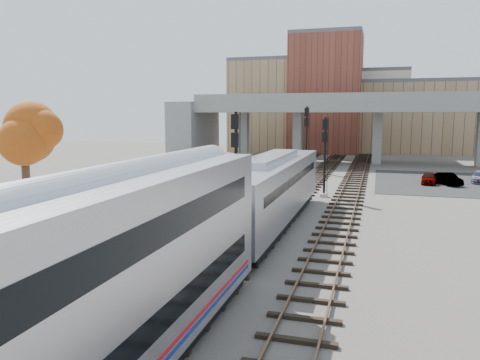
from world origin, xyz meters
The scene contains 14 objects.
ground centered at (0.00, 0.00, 0.00)m, with size 160.00×160.00×0.00m, color #47423D.
platform centered at (-7.25, 0.00, 0.17)m, with size 4.50×60.00×0.35m, color #9E9E99.
yellow_strip centered at (-5.35, 0.00, 0.35)m, with size 0.70×60.00×0.01m, color yellow.
tracks centered at (0.93, 12.50, 0.08)m, with size 10.70×95.00×0.25m.
overpass centered at (4.92, 45.00, 5.81)m, with size 54.00×12.00×9.50m.
buildings_far centered at (1.26, 66.57, 7.88)m, with size 43.00×21.00×20.60m.
parking_lot centered at (14.00, 28.00, 0.02)m, with size 14.00×18.00×0.04m, color black.
locomotive centered at (1.00, 5.37, 2.28)m, with size 3.02×19.05×4.10m.
signal_mast_near centered at (-1.10, 4.97, 3.41)m, with size 0.60×0.64×6.92m.
signal_mast_mid centered at (3.00, 16.39, 3.12)m, with size 0.60×0.64×6.50m.
signal_mast_far centered at (-1.10, 33.85, 3.91)m, with size 0.60×0.64×7.67m.
tree centered at (-11.49, -0.74, 5.82)m, with size 3.60×3.60×7.85m.
car_a centered at (12.00, 26.40, 0.60)m, with size 1.33×3.30×1.13m, color #99999E.
car_b centered at (13.67, 26.13, 0.61)m, with size 1.21×3.47×1.14m, color #99999E.
Camera 1 is at (7.12, -21.95, 6.77)m, focal length 35.00 mm.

